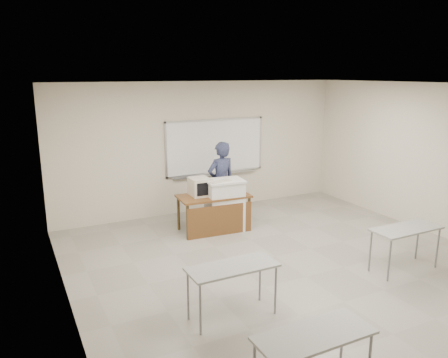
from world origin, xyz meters
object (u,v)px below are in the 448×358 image
podium (225,205)px  mouse (242,193)px  instructor_desk (216,206)px  keyboard (221,181)px  crt_monitor (200,187)px  presenter (221,183)px  whiteboard (215,147)px  laptop (234,192)px

podium → mouse: (0.35, -0.10, 0.23)m
instructor_desk → keyboard: size_ratio=3.25×
keyboard → podium: bearing=27.7°
crt_monitor → keyboard: crt_monitor is taller
mouse → keyboard: (-0.50, -0.02, 0.32)m
podium → mouse: podium is taller
presenter → whiteboard: bearing=-115.1°
whiteboard → podium: (-0.50, -1.47, -0.94)m
whiteboard → mouse: (-0.15, -1.57, -0.71)m
whiteboard → podium: bearing=-108.8°
mouse → presenter: presenter is taller
instructor_desk → presenter: (0.36, 0.51, 0.34)m
instructor_desk → laptop: bearing=1.8°
crt_monitor → mouse: bearing=-21.3°
whiteboard → crt_monitor: whiteboard is taller
whiteboard → laptop: bearing=-101.4°
mouse → crt_monitor: bearing=167.4°
podium → laptop: bearing=-1.1°
laptop → podium: bearing=167.2°
whiteboard → crt_monitor: (-0.95, -1.24, -0.55)m
laptop → keyboard: size_ratio=0.72×
instructor_desk → mouse: mouse is taller
presenter → mouse: bearing=101.3°
laptop → crt_monitor: bearing=153.3°
crt_monitor → keyboard: (0.30, -0.35, 0.15)m
laptop → keyboard: bearing=-170.4°
podium → presenter: (0.16, 0.49, 0.35)m
instructor_desk → keyboard: 0.55m
whiteboard → presenter: 1.19m
mouse → whiteboard: bearing=94.0°
whiteboard → laptop: (-0.30, -1.49, -0.67)m
mouse → laptop: bearing=163.0°
mouse → instructor_desk: bearing=-179.6°
presenter → instructor_desk: bearing=48.2°
instructor_desk → keyboard: bearing=-61.5°
podium → crt_monitor: crt_monitor is taller
laptop → keyboard: 0.46m
presenter → laptop: bearing=87.9°
whiteboard → keyboard: size_ratio=5.57×
crt_monitor → mouse: size_ratio=4.80×
instructor_desk → presenter: 0.71m
instructor_desk → podium: bearing=7.1°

